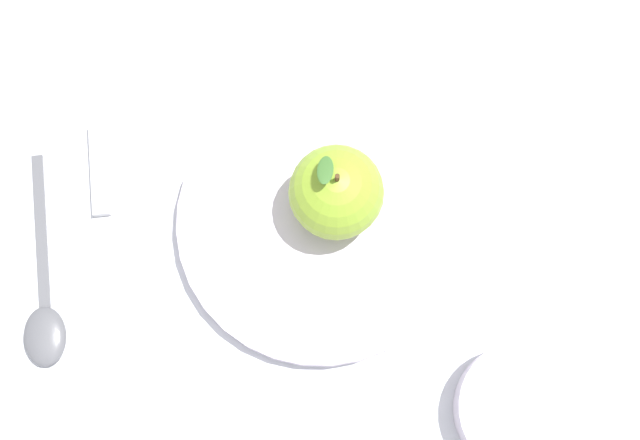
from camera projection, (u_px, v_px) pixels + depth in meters
The scene contains 7 objects.
ground_plane at pixel (281, 216), 0.79m from camera, with size 2.40×2.40×0.00m, color silver.
dinner_plate at pixel (320, 223), 0.78m from camera, with size 0.23×0.23×0.02m.
apple at pixel (336, 192), 0.74m from camera, with size 0.07×0.07×0.09m.
side_bowl at pixel (523, 409), 0.74m from camera, with size 0.10×0.10×0.04m.
cup at pixel (65, 437), 0.71m from camera, with size 0.07×0.07×0.08m.
knife at pixel (103, 222), 0.79m from camera, with size 0.13×0.18×0.01m.
spoon at pixel (44, 312), 0.77m from camera, with size 0.12×0.16×0.01m.
Camera 1 is at (-0.12, 0.14, 0.77)m, focal length 54.06 mm.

